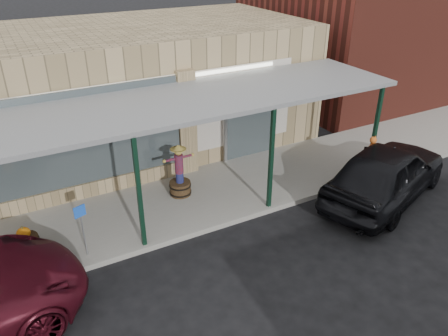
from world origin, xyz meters
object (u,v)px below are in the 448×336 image
barrel_scarecrow (180,178)px  parked_sedan (386,172)px  handicap_sign (82,224)px  barrel_pumpkin (26,242)px

barrel_scarecrow → parked_sedan: barrel_scarecrow is taller
parked_sedan → handicap_sign: bearing=61.9°
barrel_pumpkin → handicap_sign: size_ratio=0.52×
barrel_pumpkin → handicap_sign: 1.59m
barrel_scarecrow → barrel_pumpkin: barrel_scarecrow is taller
barrel_pumpkin → handicap_sign: bearing=-33.8°
handicap_sign → parked_sedan: 8.31m
barrel_pumpkin → parked_sedan: (9.43, -2.06, 0.44)m
parked_sedan → barrel_scarecrow: bearing=42.8°
barrel_scarecrow → barrel_pumpkin: bearing=-146.9°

